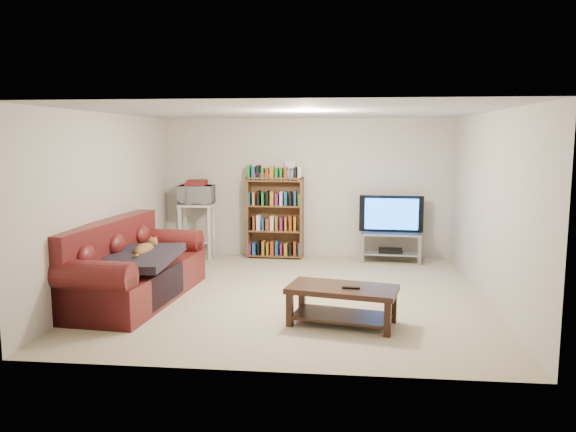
# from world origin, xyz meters

# --- Properties ---
(floor) EXTENTS (5.00, 5.00, 0.00)m
(floor) POSITION_xyz_m (0.00, 0.00, 0.00)
(floor) COLOR beige
(floor) RESTS_ON ground
(ceiling) EXTENTS (5.00, 5.00, 0.00)m
(ceiling) POSITION_xyz_m (0.00, 0.00, 2.40)
(ceiling) COLOR white
(ceiling) RESTS_ON ground
(wall_back) EXTENTS (5.00, 0.00, 5.00)m
(wall_back) POSITION_xyz_m (0.00, 2.50, 1.20)
(wall_back) COLOR beige
(wall_back) RESTS_ON ground
(wall_front) EXTENTS (5.00, 0.00, 5.00)m
(wall_front) POSITION_xyz_m (0.00, -2.50, 1.20)
(wall_front) COLOR beige
(wall_front) RESTS_ON ground
(wall_left) EXTENTS (0.00, 5.00, 5.00)m
(wall_left) POSITION_xyz_m (-2.50, 0.00, 1.20)
(wall_left) COLOR beige
(wall_left) RESTS_ON ground
(wall_right) EXTENTS (0.00, 5.00, 5.00)m
(wall_right) POSITION_xyz_m (2.50, 0.00, 1.20)
(wall_right) COLOR beige
(wall_right) RESTS_ON ground
(sofa) EXTENTS (1.23, 2.46, 1.01)m
(sofa) POSITION_xyz_m (-2.07, -0.42, 0.35)
(sofa) COLOR #5E1918
(sofa) RESTS_ON floor
(blanket) EXTENTS (0.93, 1.20, 0.20)m
(blanket) POSITION_xyz_m (-1.90, -0.60, 0.58)
(blanket) COLOR black
(blanket) RESTS_ON sofa
(cat) EXTENTS (0.32, 0.67, 0.19)m
(cat) POSITION_xyz_m (-1.88, -0.39, 0.64)
(cat) COLOR brown
(cat) RESTS_ON sofa
(coffee_table) EXTENTS (1.29, 0.83, 0.43)m
(coffee_table) POSITION_xyz_m (0.67, -1.14, 0.30)
(coffee_table) COLOR black
(coffee_table) RESTS_ON floor
(remote) EXTENTS (0.20, 0.07, 0.02)m
(remote) POSITION_xyz_m (0.76, -1.22, 0.45)
(remote) COLOR black
(remote) RESTS_ON coffee_table
(tv_stand) EXTENTS (1.01, 0.50, 0.50)m
(tv_stand) POSITION_xyz_m (1.45, 2.15, 0.34)
(tv_stand) COLOR #999EA3
(tv_stand) RESTS_ON floor
(television) EXTENTS (1.07, 0.20, 0.61)m
(television) POSITION_xyz_m (1.45, 2.15, 0.80)
(television) COLOR black
(television) RESTS_ON tv_stand
(dvd_player) EXTENTS (0.41, 0.30, 0.06)m
(dvd_player) POSITION_xyz_m (1.45, 2.15, 0.19)
(dvd_player) COLOR black
(dvd_player) RESTS_ON tv_stand
(bookshelf) EXTENTS (0.98, 0.33, 1.40)m
(bookshelf) POSITION_xyz_m (-0.52, 2.28, 0.72)
(bookshelf) COLOR brown
(bookshelf) RESTS_ON floor
(shelf_clutter) EXTENTS (0.72, 0.22, 0.28)m
(shelf_clutter) POSITION_xyz_m (-0.42, 2.29, 1.51)
(shelf_clutter) COLOR silver
(shelf_clutter) RESTS_ON bookshelf
(microwave_stand) EXTENTS (0.60, 0.44, 0.94)m
(microwave_stand) POSITION_xyz_m (-1.86, 2.14, 0.60)
(microwave_stand) COLOR silver
(microwave_stand) RESTS_ON floor
(microwave) EXTENTS (0.59, 0.40, 0.32)m
(microwave) POSITION_xyz_m (-1.86, 2.14, 1.10)
(microwave) COLOR silver
(microwave) RESTS_ON microwave_stand
(game_boxes) EXTENTS (0.35, 0.31, 0.05)m
(game_boxes) POSITION_xyz_m (-1.86, 2.14, 1.29)
(game_boxes) COLOR maroon
(game_boxes) RESTS_ON microwave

